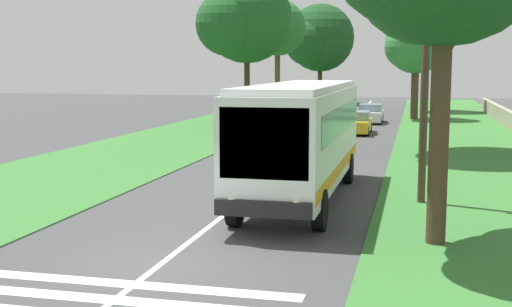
{
  "coord_description": "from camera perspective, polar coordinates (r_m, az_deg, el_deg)",
  "views": [
    {
      "loc": [
        -13.35,
        -5.33,
        4.31
      ],
      "look_at": [
        6.72,
        -0.54,
        1.6
      ],
      "focal_mm": 47.22,
      "sensor_mm": 36.0,
      "label": 1
    }
  ],
  "objects": [
    {
      "name": "coach_bus",
      "position": [
        21.5,
        3.91,
        1.69
      ],
      "size": [
        11.16,
        2.62,
        3.73
      ],
      "color": "white",
      "rests_on": "ground"
    },
    {
      "name": "roadside_tree_left_2",
      "position": [
        76.75,
        5.32,
        9.57
      ],
      "size": [
        9.23,
        7.56,
        11.12
      ],
      "color": "#3D2D1E",
      "rests_on": "grass_verge_left"
    },
    {
      "name": "trailing_car_1",
      "position": [
        43.19,
        8.5,
        2.56
      ],
      "size": [
        4.3,
        1.78,
        1.43
      ],
      "color": "gold",
      "rests_on": "ground"
    },
    {
      "name": "ground",
      "position": [
        15.01,
        -8.09,
        -9.28
      ],
      "size": [
        160.0,
        160.0,
        0.0
      ],
      "primitive_type": "plane",
      "color": "#424244"
    },
    {
      "name": "roadside_tree_left_3",
      "position": [
        55.94,
        1.67,
        10.46
      ],
      "size": [
        5.75,
        4.69,
        9.65
      ],
      "color": "brown",
      "rests_on": "grass_verge_left"
    },
    {
      "name": "utility_pole",
      "position": [
        21.41,
        14.16,
        7.28
      ],
      "size": [
        0.24,
        1.4,
        8.27
      ],
      "color": "#473828",
      "rests_on": "grass_verge_right"
    },
    {
      "name": "grass_verge_right",
      "position": [
        28.82,
        18.99,
        -1.49
      ],
      "size": [
        120.0,
        8.0,
        0.04
      ],
      "primitive_type": "cube",
      "color": "#387533",
      "rests_on": "ground"
    },
    {
      "name": "centre_line",
      "position": [
        29.17,
        2.75,
        -1.02
      ],
      "size": [
        110.0,
        0.16,
        0.01
      ],
      "primitive_type": "cube",
      "color": "silver",
      "rests_on": "ground"
    },
    {
      "name": "roadside_tree_left_1",
      "position": [
        46.53,
        -0.97,
        11.16
      ],
      "size": [
        7.72,
        6.14,
        10.53
      ],
      "color": "#3D2D1E",
      "rests_on": "grass_verge_left"
    },
    {
      "name": "trailing_car_2",
      "position": [
        51.48,
        9.68,
        3.31
      ],
      "size": [
        4.3,
        1.78,
        1.43
      ],
      "color": "silver",
      "rests_on": "ground"
    },
    {
      "name": "roadside_tree_right_0",
      "position": [
        65.12,
        14.12,
        9.71
      ],
      "size": [
        6.5,
        5.62,
        10.02
      ],
      "color": "brown",
      "rests_on": "grass_verge_right"
    },
    {
      "name": "roadside_tree_right_2",
      "position": [
        55.37,
        13.26,
        8.94
      ],
      "size": [
        5.98,
        4.87,
        8.48
      ],
      "color": "#4C3826",
      "rests_on": "grass_verge_right"
    },
    {
      "name": "trailing_car_0",
      "position": [
        38.69,
        2.83,
        2.07
      ],
      "size": [
        4.3,
        1.78,
        1.43
      ],
      "color": "gold",
      "rests_on": "ground"
    },
    {
      "name": "grass_verge_left",
      "position": [
        31.71,
        -11.97,
        -0.46
      ],
      "size": [
        120.0,
        8.0,
        0.04
      ],
      "primitive_type": "cube",
      "color": "#387533",
      "rests_on": "ground"
    }
  ]
}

